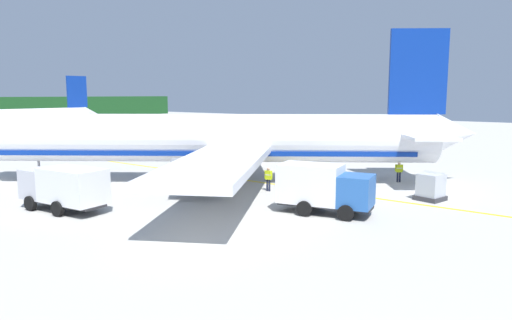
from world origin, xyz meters
The scene contains 8 objects.
airliner_foreground centered at (18.92, 22.27, 3.39)m, with size 30.76×36.05×11.90m.
service_truck_fuel centered at (6.40, 23.03, 1.49)m, with size 2.81×5.95×2.63m.
service_truck_catering centered at (15.14, 10.23, 1.58)m, with size 3.30×5.77×2.87m.
cargo_container_near centered at (22.46, 6.22, 0.89)m, with size 1.95×1.95×1.88m.
crew_marshaller centered at (27.50, 10.19, 0.95)m, with size 0.43×0.55×1.62m.
crew_loader_left centered at (22.99, 17.78, 0.96)m, with size 0.58×0.40×1.63m.
crew_loader_right centered at (18.40, 16.49, 1.02)m, with size 0.30×0.62×1.72m.
apron_guide_line centered at (20.76, 17.73, 0.01)m, with size 0.30×60.00×0.01m, color yellow.
Camera 1 is at (-8.66, -2.65, 6.96)m, focal length 32.76 mm.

